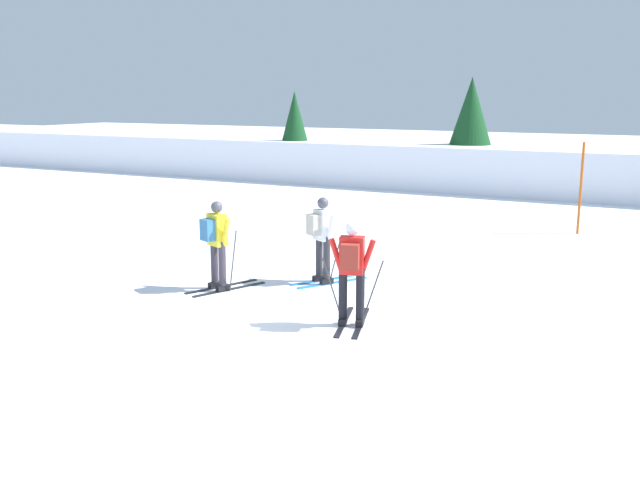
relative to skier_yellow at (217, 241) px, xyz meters
name	(u,v)px	position (x,y,z in m)	size (l,w,h in m)	color
ground_plane	(229,334)	(1.61, -2.00, -0.96)	(120.00, 120.00, 0.00)	white
far_snow_ridge	(511,166)	(1.61, 17.80, -0.10)	(80.00, 6.30, 1.71)	white
skier_yellow	(217,241)	(0.00, 0.00, 0.00)	(0.97, 1.62, 1.71)	black
skier_white	(322,236)	(1.54, 1.36, 0.00)	(1.15, 1.56, 1.71)	#237AC6
skier_red	(352,269)	(3.16, -0.79, 0.00)	(0.97, 1.64, 1.71)	black
trail_marker_pole	(581,188)	(5.34, 8.94, 0.26)	(0.07, 0.07, 2.44)	#C65614
conifer_far_left	(471,122)	(0.17, 16.84, 1.61)	(2.17, 2.17, 4.31)	#513823
conifer_far_right	(295,128)	(-7.11, 15.81, 1.28)	(1.62, 1.62, 3.77)	#513823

